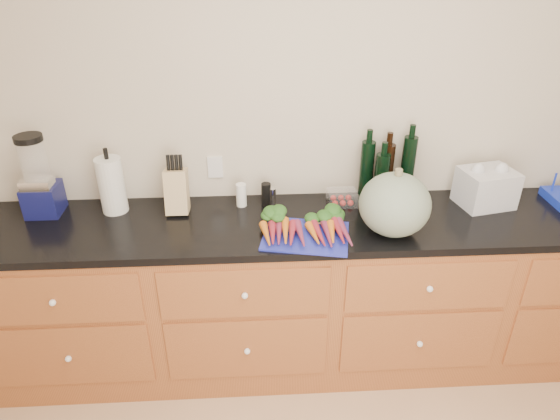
{
  "coord_description": "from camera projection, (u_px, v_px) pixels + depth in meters",
  "views": [
    {
      "loc": [
        -0.39,
        -0.91,
        2.23
      ],
      "look_at": [
        -0.27,
        1.2,
        1.06
      ],
      "focal_mm": 32.0,
      "sensor_mm": 36.0,
      "label": 1
    }
  ],
  "objects": [
    {
      "name": "grocery_bag",
      "position": [
        486.0,
        188.0,
        2.68
      ],
      "size": [
        0.31,
        0.27,
        0.2
      ],
      "primitive_type": null,
      "rotation": [
        0.0,
        0.0,
        0.2
      ],
      "color": "silver",
      "rests_on": "countertop"
    },
    {
      "name": "knife_block",
      "position": [
        177.0,
        191.0,
        2.6
      ],
      "size": [
        0.12,
        0.12,
        0.23
      ],
      "primitive_type": "cube",
      "color": "tan",
      "rests_on": "countertop"
    },
    {
      "name": "bottles",
      "position": [
        386.0,
        172.0,
        2.7
      ],
      "size": [
        0.3,
        0.15,
        0.36
      ],
      "color": "black",
      "rests_on": "countertop"
    },
    {
      "name": "blender_appliance",
      "position": [
        39.0,
        180.0,
        2.55
      ],
      "size": [
        0.17,
        0.17,
        0.43
      ],
      "color": "#0F124A",
      "rests_on": "countertop"
    },
    {
      "name": "tomato_box",
      "position": [
        342.0,
        198.0,
        2.71
      ],
      "size": [
        0.16,
        0.13,
        0.07
      ],
      "primitive_type": "cube",
      "color": "white",
      "rests_on": "countertop"
    },
    {
      "name": "squash",
      "position": [
        395.0,
        205.0,
        2.39
      ],
      "size": [
        0.34,
        0.34,
        0.31
      ],
      "primitive_type": "ellipsoid",
      "color": "#5D6E5C",
      "rests_on": "countertop"
    },
    {
      "name": "paper_towel",
      "position": [
        112.0,
        185.0,
        2.59
      ],
      "size": [
        0.13,
        0.13,
        0.3
      ],
      "primitive_type": "cylinder",
      "color": "silver",
      "rests_on": "countertop"
    },
    {
      "name": "countertop",
      "position": [
        330.0,
        223.0,
        2.59
      ],
      "size": [
        3.64,
        0.62,
        0.04
      ],
      "primitive_type": "cube",
      "color": "black",
      "rests_on": "cabinets"
    },
    {
      "name": "canister_chrome",
      "position": [
        272.0,
        196.0,
        2.7
      ],
      "size": [
        0.04,
        0.04,
        0.1
      ],
      "primitive_type": "cylinder",
      "color": "silver",
      "rests_on": "countertop"
    },
    {
      "name": "grinder_pepper",
      "position": [
        266.0,
        194.0,
        2.69
      ],
      "size": [
        0.05,
        0.05,
        0.13
      ],
      "primitive_type": "cylinder",
      "color": "black",
      "rests_on": "countertop"
    },
    {
      "name": "wall_back",
      "position": [
        325.0,
        132.0,
        2.69
      ],
      "size": [
        4.1,
        0.05,
        2.6
      ],
      "primitive_type": "cube",
      "color": "beige",
      "rests_on": "ground"
    },
    {
      "name": "grinder_salt",
      "position": [
        241.0,
        195.0,
        2.68
      ],
      "size": [
        0.06,
        0.06,
        0.13
      ],
      "primitive_type": "cylinder",
      "color": "white",
      "rests_on": "countertop"
    },
    {
      "name": "carrots",
      "position": [
        305.0,
        226.0,
        2.45
      ],
      "size": [
        0.43,
        0.31,
        0.06
      ],
      "color": "orange",
      "rests_on": "cutting_board"
    },
    {
      "name": "cutting_board",
      "position": [
        306.0,
        236.0,
        2.43
      ],
      "size": [
        0.46,
        0.38,
        0.01
      ],
      "primitive_type": "cube",
      "rotation": [
        0.0,
        0.0,
        -0.2
      ],
      "color": "#1F269F",
      "rests_on": "countertop"
    },
    {
      "name": "cabinets",
      "position": [
        327.0,
        295.0,
        2.81
      ],
      "size": [
        3.6,
        0.64,
        0.9
      ],
      "color": "brown",
      "rests_on": "ground"
    }
  ]
}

